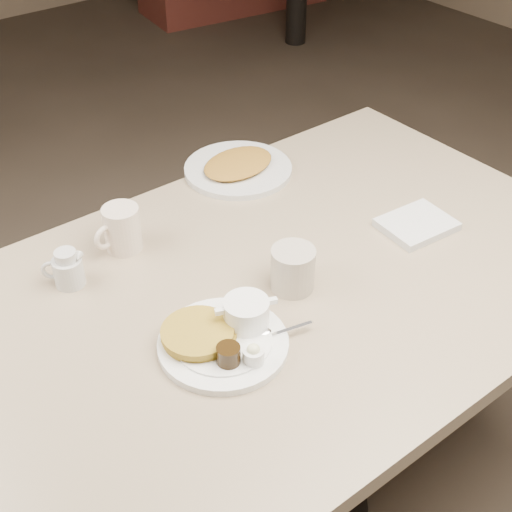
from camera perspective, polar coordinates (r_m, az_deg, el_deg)
diner_table at (r=1.53m, az=0.47°, el=-7.50°), size 1.50×0.90×0.75m
main_plate at (r=1.28m, az=-2.57°, el=-6.37°), size 0.31×0.31×0.07m
coffee_mug_near at (r=1.39m, az=3.06°, el=-0.93°), size 0.13×0.11×0.09m
napkin at (r=1.61m, az=12.84°, el=2.50°), size 0.16×0.14×0.02m
coffee_mug_far at (r=1.51m, az=-10.82°, el=2.15°), size 0.12×0.09×0.10m
creamer_right at (r=1.45m, az=-14.97°, el=-1.04°), size 0.08×0.07×0.08m
hash_plate at (r=1.77m, az=-1.46°, el=7.17°), size 0.31×0.31×0.04m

